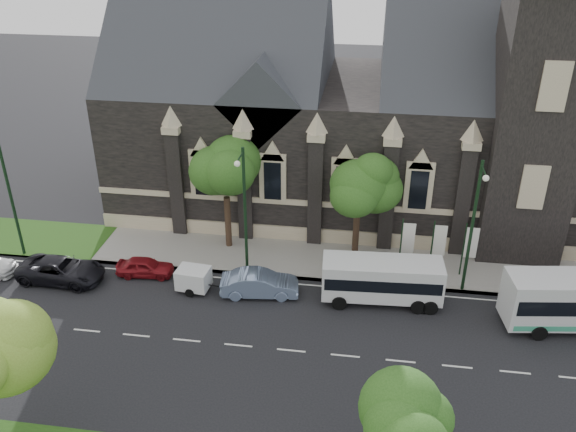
% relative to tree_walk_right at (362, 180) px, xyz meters
% --- Properties ---
extents(ground, '(160.00, 160.00, 0.00)m').
position_rel_tree_walk_right_xyz_m(ground, '(-3.21, -10.71, -5.82)').
color(ground, black).
rests_on(ground, ground).
extents(sidewalk, '(80.00, 5.00, 0.15)m').
position_rel_tree_walk_right_xyz_m(sidewalk, '(-3.21, -1.21, -5.74)').
color(sidewalk, gray).
rests_on(sidewalk, ground).
extents(museum, '(40.00, 17.70, 29.90)m').
position_rel_tree_walk_right_xyz_m(museum, '(1.90, 8.07, 2.35)').
color(museum, black).
rests_on(museum, ground).
extents(tree_walk_right, '(4.08, 4.08, 7.80)m').
position_rel_tree_walk_right_xyz_m(tree_walk_right, '(0.00, 0.00, 0.00)').
color(tree_walk_right, black).
rests_on(tree_walk_right, ground).
extents(tree_walk_left, '(3.91, 3.91, 7.64)m').
position_rel_tree_walk_right_xyz_m(tree_walk_left, '(-9.01, -0.01, -0.08)').
color(tree_walk_left, black).
rests_on(tree_walk_left, ground).
extents(street_lamp_near, '(0.36, 1.88, 9.00)m').
position_rel_tree_walk_right_xyz_m(street_lamp_near, '(6.79, -3.62, -0.71)').
color(street_lamp_near, black).
rests_on(street_lamp_near, ground).
extents(street_lamp_mid, '(0.36, 1.88, 9.00)m').
position_rel_tree_walk_right_xyz_m(street_lamp_mid, '(-7.21, -3.62, -0.71)').
color(street_lamp_mid, black).
rests_on(street_lamp_mid, ground).
extents(street_lamp_far, '(0.36, 1.88, 9.00)m').
position_rel_tree_walk_right_xyz_m(street_lamp_far, '(-23.21, -3.62, -0.71)').
color(street_lamp_far, black).
rests_on(street_lamp_far, ground).
extents(banner_flag_left, '(0.90, 0.10, 4.00)m').
position_rel_tree_walk_right_xyz_m(banner_flag_left, '(3.08, -1.71, -3.43)').
color(banner_flag_left, black).
rests_on(banner_flag_left, ground).
extents(banner_flag_center, '(0.90, 0.10, 4.00)m').
position_rel_tree_walk_right_xyz_m(banner_flag_center, '(5.08, -1.71, -3.43)').
color(banner_flag_center, black).
rests_on(banner_flag_center, ground).
extents(banner_flag_right, '(0.90, 0.10, 4.00)m').
position_rel_tree_walk_right_xyz_m(banner_flag_right, '(7.08, -1.71, -3.43)').
color(banner_flag_right, black).
rests_on(banner_flag_right, ground).
extents(shuttle_bus, '(7.41, 2.94, 2.81)m').
position_rel_tree_walk_right_xyz_m(shuttle_bus, '(1.65, -5.21, -4.19)').
color(shuttle_bus, silver).
rests_on(shuttle_bus, ground).
extents(box_trailer, '(2.97, 1.75, 1.55)m').
position_rel_tree_walk_right_xyz_m(box_trailer, '(-10.18, -5.81, -4.93)').
color(box_trailer, silver).
rests_on(box_trailer, ground).
extents(sedan, '(5.06, 2.31, 1.61)m').
position_rel_tree_walk_right_xyz_m(sedan, '(-5.93, -5.68, -5.01)').
color(sedan, '#7A8EB1').
rests_on(sedan, ground).
extents(car_far_red, '(3.85, 1.78, 1.28)m').
position_rel_tree_walk_right_xyz_m(car_far_red, '(-13.85, -4.61, -5.18)').
color(car_far_red, maroon).
rests_on(car_far_red, ground).
extents(car_far_black, '(5.71, 2.79, 1.56)m').
position_rel_tree_walk_right_xyz_m(car_far_black, '(-19.04, -5.98, -5.04)').
color(car_far_black, black).
rests_on(car_far_black, ground).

